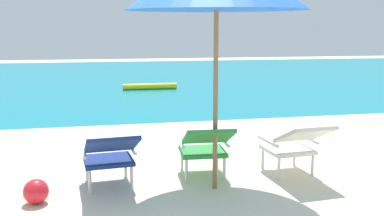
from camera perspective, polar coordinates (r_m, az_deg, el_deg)
ground_plane at (r=8.83m, az=-4.87°, el=-0.95°), size 40.00×40.00×0.00m
ocean_band at (r=16.93m, az=-8.51°, el=4.19°), size 40.00×18.00×0.01m
swim_buoy at (r=12.85m, az=-5.61°, el=2.88°), size 1.60×0.18×0.18m
lounge_chair_left at (r=4.63m, az=-10.88°, el=-5.99°), size 0.61×0.92×0.68m
lounge_chair_center at (r=4.89m, az=1.75°, el=-4.96°), size 0.60×0.91×0.68m
lounge_chair_right at (r=5.11m, az=13.59°, el=-4.57°), size 0.60×0.91×0.68m
beach_ball at (r=4.55m, az=-20.05°, el=-10.40°), size 0.25×0.25×0.25m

